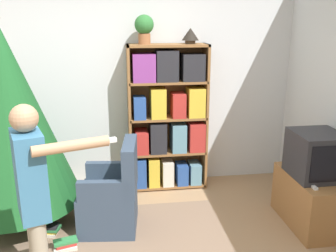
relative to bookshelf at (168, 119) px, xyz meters
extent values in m
cube|color=silver|center=(-0.64, 0.25, 0.41)|extent=(8.00, 0.10, 2.60)
cube|color=brown|center=(-0.47, 0.01, 0.00)|extent=(0.03, 0.33, 1.79)
cube|color=brown|center=(0.46, 0.01, 0.00)|extent=(0.03, 0.33, 1.79)
cube|color=brown|center=(0.00, 0.01, 0.88)|extent=(0.96, 0.33, 0.03)
cube|color=brown|center=(0.00, 0.17, 0.00)|extent=(0.96, 0.01, 1.79)
cube|color=brown|center=(0.00, 0.01, -0.86)|extent=(0.93, 0.33, 0.03)
cube|color=#284C93|center=(-0.36, -0.02, -0.66)|extent=(0.14, 0.27, 0.37)
cube|color=gold|center=(-0.19, -0.02, -0.67)|extent=(0.13, 0.26, 0.36)
cube|color=beige|center=(-0.01, 0.00, -0.69)|extent=(0.14, 0.30, 0.31)
cube|color=#284C93|center=(0.17, -0.03, -0.71)|extent=(0.14, 0.24, 0.26)
cube|color=#5B899E|center=(0.34, -0.02, -0.71)|extent=(0.14, 0.26, 0.26)
cube|color=brown|center=(0.00, 0.01, -0.42)|extent=(0.93, 0.33, 0.03)
cube|color=#B22D28|center=(-0.33, 0.00, -0.27)|extent=(0.15, 0.30, 0.27)
cube|color=#232328|center=(-0.13, 0.00, -0.22)|extent=(0.20, 0.31, 0.37)
cube|color=#5B899E|center=(0.12, 0.00, -0.23)|extent=(0.17, 0.31, 0.35)
cube|color=#B22D28|center=(0.35, -0.01, -0.23)|extent=(0.20, 0.28, 0.35)
cube|color=brown|center=(0.00, 0.01, 0.02)|extent=(0.93, 0.33, 0.03)
cube|color=#284C93|center=(-0.35, -0.03, 0.16)|extent=(0.14, 0.24, 0.26)
cube|color=gold|center=(-0.13, -0.02, 0.21)|extent=(0.18, 0.27, 0.35)
cube|color=#B22D28|center=(0.12, -0.03, 0.18)|extent=(0.16, 0.25, 0.29)
cube|color=gold|center=(0.33, -0.02, 0.21)|extent=(0.20, 0.26, 0.35)
cube|color=brown|center=(0.00, 0.01, 0.46)|extent=(0.93, 0.33, 0.03)
cube|color=#843889|center=(-0.29, -0.01, 0.63)|extent=(0.26, 0.28, 0.32)
cube|color=#232328|center=(-0.02, -0.02, 0.65)|extent=(0.25, 0.26, 0.36)
cube|color=#232328|center=(0.29, -0.02, 0.63)|extent=(0.26, 0.27, 0.31)
cube|color=#996638|center=(1.33, -1.12, -0.62)|extent=(0.47, 0.85, 0.54)
cube|color=#28282D|center=(1.33, -1.12, -0.12)|extent=(0.46, 0.50, 0.46)
cube|color=black|center=(1.33, -1.37, -0.12)|extent=(0.38, 0.01, 0.36)
cube|color=white|center=(1.19, -1.37, -0.34)|extent=(0.04, 0.12, 0.02)
cylinder|color=#4C3323|center=(-1.69, -0.60, -0.84)|extent=(0.36, 0.36, 0.10)
cylinder|color=brown|center=(-1.69, -0.60, -0.73)|extent=(0.08, 0.08, 0.12)
cone|color=#195123|center=(-1.69, -0.60, 0.25)|extent=(1.33, 1.33, 1.84)
sphere|color=gold|center=(-1.38, -0.79, 0.10)|extent=(0.05, 0.05, 0.05)
sphere|color=#335BB2|center=(-1.95, -0.17, -0.28)|extent=(0.06, 0.06, 0.06)
sphere|color=red|center=(-1.74, -0.14, -0.16)|extent=(0.07, 0.07, 0.07)
sphere|color=#335BB2|center=(-1.32, -0.44, 0.00)|extent=(0.05, 0.05, 0.05)
sphere|color=red|center=(-1.71, -0.49, 0.86)|extent=(0.05, 0.05, 0.05)
sphere|color=silver|center=(-1.83, -0.32, 0.27)|extent=(0.07, 0.07, 0.07)
cube|color=#334256|center=(-0.74, -0.89, -0.68)|extent=(0.62, 0.62, 0.42)
cube|color=#334256|center=(-0.51, -0.92, -0.22)|extent=(0.18, 0.57, 0.50)
cube|color=#334256|center=(-0.71, -0.66, -0.37)|extent=(0.51, 0.13, 0.20)
cube|color=#334256|center=(-0.76, -1.13, -0.37)|extent=(0.51, 0.13, 0.20)
cube|color=teal|center=(-1.20, -1.99, 0.20)|extent=(0.27, 0.36, 0.59)
cylinder|color=tan|center=(-1.26, -1.80, 0.17)|extent=(0.07, 0.07, 0.47)
cylinder|color=tan|center=(-0.91, -2.10, 0.42)|extent=(0.48, 0.22, 0.07)
cube|color=white|center=(-0.68, -2.02, 0.42)|extent=(0.12, 0.07, 0.03)
sphere|color=tan|center=(-1.20, -1.99, 0.58)|extent=(0.18, 0.18, 0.18)
cylinder|color=#935B38|center=(-0.27, 0.01, 0.96)|extent=(0.14, 0.14, 0.12)
sphere|color=#2D7033|center=(-0.27, 0.01, 1.12)|extent=(0.22, 0.22, 0.22)
cylinder|color=#473828|center=(0.26, 0.01, 0.92)|extent=(0.12, 0.12, 0.04)
cone|color=black|center=(0.26, 0.01, 1.01)|extent=(0.20, 0.20, 0.14)
cube|color=beige|center=(-1.34, -0.96, -0.87)|extent=(0.20, 0.16, 0.03)
cube|color=gold|center=(-1.33, -0.96, -0.84)|extent=(0.18, 0.13, 0.02)
cube|color=#2D7A42|center=(-1.32, -0.96, -0.82)|extent=(0.23, 0.18, 0.02)
cube|color=#232328|center=(-1.32, -0.96, -0.80)|extent=(0.19, 0.15, 0.03)
cube|color=beige|center=(-1.14, -1.22, -0.87)|extent=(0.23, 0.17, 0.03)
cube|color=#B22D28|center=(-1.14, -1.22, -0.84)|extent=(0.21, 0.16, 0.02)
cube|color=#2D7A42|center=(-1.14, -1.21, -0.82)|extent=(0.24, 0.17, 0.02)
camera|label=1|loc=(-0.61, -4.37, 1.19)|focal=40.00mm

